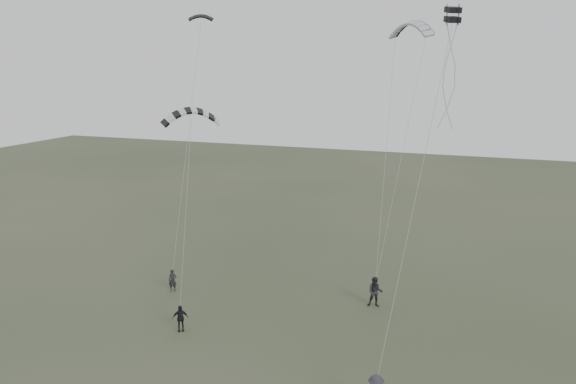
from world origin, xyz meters
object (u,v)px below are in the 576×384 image
(flyer_right, at_px, (375,292))
(kite_dark_small, at_px, (201,16))
(kite_striped, at_px, (191,111))
(kite_box, at_px, (453,15))
(flyer_center, at_px, (180,318))
(kite_pale_large, at_px, (411,23))
(flyer_left, at_px, (173,280))

(flyer_right, height_order, kite_dark_small, kite_dark_small)
(kite_dark_small, distance_m, kite_striped, 9.34)
(kite_striped, relative_size, kite_box, 4.85)
(flyer_center, bearing_deg, kite_dark_small, 79.54)
(flyer_right, relative_size, kite_box, 2.68)
(kite_pale_large, distance_m, kite_striped, 17.00)
(flyer_right, bearing_deg, kite_dark_small, 154.97)
(flyer_left, height_order, kite_dark_small, kite_dark_small)
(flyer_center, bearing_deg, kite_pale_large, 28.05)
(kite_dark_small, distance_m, kite_box, 19.03)
(kite_box, bearing_deg, kite_pale_large, 76.43)
(kite_striped, bearing_deg, flyer_left, 129.25)
(flyer_center, bearing_deg, flyer_left, 94.85)
(flyer_center, distance_m, kite_box, 21.41)
(flyer_left, distance_m, flyer_center, 5.90)
(kite_striped, bearing_deg, flyer_right, -24.32)
(flyer_center, bearing_deg, kite_striped, 75.82)
(flyer_right, height_order, kite_box, kite_box)
(flyer_center, bearing_deg, kite_box, -15.74)
(flyer_center, xyz_separation_m, kite_pale_large, (9.81, 16.00, 16.73))
(kite_dark_small, xyz_separation_m, kite_pale_large, (13.80, 5.02, -0.46))
(flyer_right, distance_m, kite_striped, 15.76)
(flyer_left, xyz_separation_m, flyer_center, (3.41, -4.81, 0.02))
(kite_dark_small, relative_size, kite_box, 2.38)
(kite_box, bearing_deg, flyer_right, 108.25)
(flyer_left, height_order, flyer_center, flyer_center)
(flyer_center, relative_size, kite_box, 2.15)
(flyer_center, relative_size, kite_pale_large, 0.42)
(flyer_left, height_order, kite_striped, kite_striped)
(flyer_left, xyz_separation_m, kite_dark_small, (-0.58, 6.17, 17.21))
(kite_dark_small, bearing_deg, kite_pale_large, -3.69)
(flyer_left, bearing_deg, kite_striped, -36.17)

